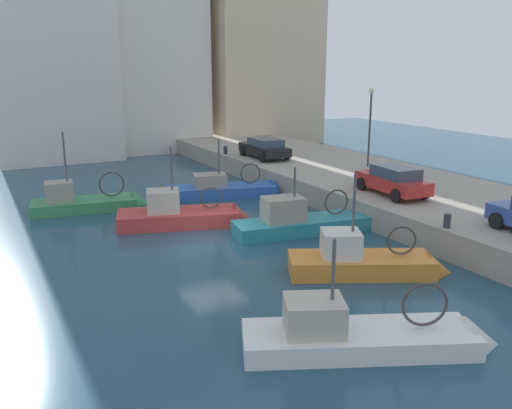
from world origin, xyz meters
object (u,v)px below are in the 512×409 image
at_px(parked_car_black, 265,148).
at_px(fishing_boat_orange, 369,270).
at_px(fishing_boat_red, 186,222).
at_px(fishing_boat_blue, 228,194).
at_px(quay_streetlamp, 370,114).
at_px(fishing_boat_white, 370,344).
at_px(mooring_bollard_north, 225,150).
at_px(mooring_bollard_mid, 447,221).
at_px(fishing_boat_green, 92,207).
at_px(parked_car_red, 393,180).
at_px(fishing_boat_teal, 307,228).

bearing_deg(parked_car_black, fishing_boat_orange, -107.54).
xyz_separation_m(fishing_boat_red, fishing_boat_blue, (4.21, 4.16, -0.02)).
bearing_deg(fishing_boat_blue, parked_car_black, 40.83).
height_order(fishing_boat_orange, quay_streetlamp, quay_streetlamp).
bearing_deg(fishing_boat_white, mooring_bollard_north, 73.23).
bearing_deg(mooring_bollard_mid, quay_streetlamp, 63.65).
bearing_deg(fishing_boat_white, mooring_bollard_mid, 29.62).
bearing_deg(fishing_boat_red, fishing_boat_green, 124.47).
xyz_separation_m(fishing_boat_green, mooring_bollard_mid, (10.71, -13.86, 1.33)).
bearing_deg(fishing_boat_white, fishing_boat_orange, 50.30).
xyz_separation_m(parked_car_black, parked_car_red, (0.28, -12.12, 0.03)).
bearing_deg(fishing_boat_red, fishing_boat_white, -89.64).
xyz_separation_m(fishing_boat_white, fishing_boat_blue, (4.12, 17.27, -0.02)).
relative_size(fishing_boat_green, fishing_boat_blue, 0.86).
xyz_separation_m(fishing_boat_blue, parked_car_red, (5.06, -7.99, 1.81)).
xyz_separation_m(fishing_boat_red, mooring_bollard_mid, (7.35, -8.98, 1.33)).
xyz_separation_m(fishing_boat_white, parked_car_red, (9.19, 9.28, 1.79)).
relative_size(parked_car_red, quay_streetlamp, 0.88).
distance_m(fishing_boat_green, parked_car_red, 15.44).
bearing_deg(fishing_boat_red, fishing_boat_blue, 44.70).
xyz_separation_m(fishing_boat_red, quay_streetlamp, (13.00, 2.43, 4.31)).
bearing_deg(fishing_boat_blue, quay_streetlamp, -11.15).
distance_m(fishing_boat_orange, parked_car_black, 18.17).
relative_size(fishing_boat_teal, quay_streetlamp, 1.48).
relative_size(mooring_bollard_mid, quay_streetlamp, 0.11).
xyz_separation_m(fishing_boat_teal, parked_car_black, (4.61, 12.00, 1.72)).
distance_m(fishing_boat_red, fishing_boat_green, 5.93).
bearing_deg(fishing_boat_green, fishing_boat_white, -79.19).
relative_size(fishing_boat_orange, fishing_boat_green, 0.97).
bearing_deg(fishing_boat_teal, fishing_boat_orange, -99.08).
distance_m(fishing_boat_white, fishing_boat_blue, 17.76).
distance_m(mooring_bollard_mid, mooring_bollard_north, 20.00).
distance_m(fishing_boat_white, mooring_bollard_north, 25.24).
distance_m(fishing_boat_red, parked_car_black, 12.35).
height_order(fishing_boat_white, mooring_bollard_north, fishing_boat_white).
height_order(fishing_boat_orange, fishing_boat_teal, fishing_boat_orange).
xyz_separation_m(fishing_boat_orange, mooring_bollard_north, (3.81, 19.97, 1.33)).
bearing_deg(mooring_bollard_mid, mooring_bollard_north, 90.00).
bearing_deg(fishing_boat_blue, fishing_boat_orange, -92.91).
relative_size(fishing_boat_red, quay_streetlamp, 1.38).
bearing_deg(quay_streetlamp, fishing_boat_red, -169.43).
bearing_deg(fishing_boat_blue, mooring_bollard_north, 65.35).
distance_m(fishing_boat_green, parked_car_black, 12.92).
bearing_deg(fishing_boat_blue, fishing_boat_white, -103.43).
xyz_separation_m(fishing_boat_green, mooring_bollard_north, (10.71, 6.14, 1.33)).
relative_size(parked_car_black, mooring_bollard_north, 7.84).
xyz_separation_m(fishing_boat_white, mooring_bollard_mid, (7.27, 4.13, 1.34)).
distance_m(parked_car_black, parked_car_red, 12.13).
relative_size(fishing_boat_orange, fishing_boat_blue, 0.84).
bearing_deg(fishing_boat_orange, fishing_boat_green, 116.49).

